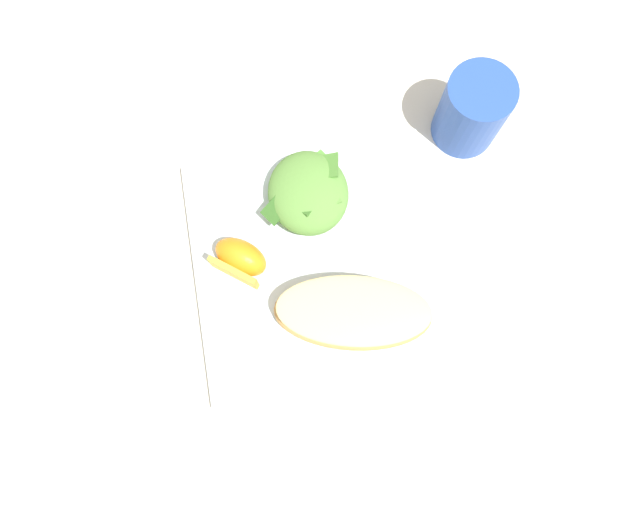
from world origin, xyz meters
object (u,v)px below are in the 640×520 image
(cheesy_pizza_bread, at_px, (353,312))
(orange_wedge_front, at_px, (240,258))
(drinking_blue_cup, at_px, (472,111))
(white_plate, at_px, (320,264))
(paper_napkin, at_px, (106,260))
(green_salad_pile, at_px, (305,193))

(cheesy_pizza_bread, xyz_separation_m, orange_wedge_front, (-0.08, -0.11, 0.00))
(drinking_blue_cup, bearing_deg, white_plate, -55.61)
(orange_wedge_front, bearing_deg, drinking_blue_cup, 113.18)
(cheesy_pizza_bread, height_order, orange_wedge_front, orange_wedge_front)
(orange_wedge_front, distance_m, drinking_blue_cup, 0.31)
(white_plate, bearing_deg, cheesy_pizza_bread, 20.73)
(paper_napkin, xyz_separation_m, drinking_blue_cup, (-0.09, 0.44, 0.05))
(drinking_blue_cup, bearing_deg, orange_wedge_front, -66.82)
(white_plate, bearing_deg, green_salad_pile, -177.14)
(orange_wedge_front, height_order, drinking_blue_cup, drinking_blue_cup)
(white_plate, relative_size, cheesy_pizza_bread, 1.52)
(white_plate, height_order, green_salad_pile, green_salad_pile)
(orange_wedge_front, bearing_deg, green_salad_pile, 126.91)
(paper_napkin, bearing_deg, green_salad_pile, 96.67)
(cheesy_pizza_bread, xyz_separation_m, drinking_blue_cup, (-0.20, 0.17, 0.01))
(cheesy_pizza_bread, bearing_deg, green_salad_pile, -168.64)
(cheesy_pizza_bread, bearing_deg, paper_napkin, -113.08)
(paper_napkin, bearing_deg, white_plate, 78.66)
(cheesy_pizza_bread, height_order, green_salad_pile, green_salad_pile)
(green_salad_pile, bearing_deg, orange_wedge_front, -53.09)
(drinking_blue_cup, bearing_deg, green_salad_pile, -73.41)
(paper_napkin, bearing_deg, orange_wedge_front, 77.68)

